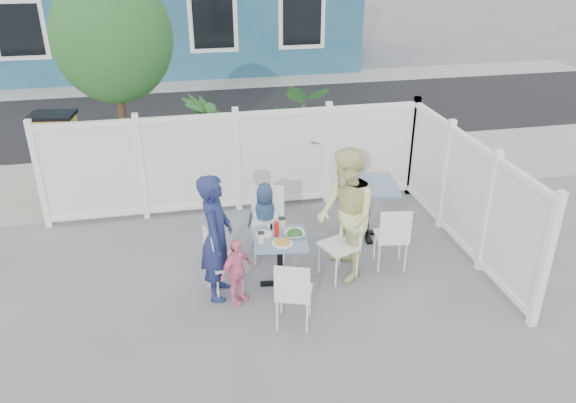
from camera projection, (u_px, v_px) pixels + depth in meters
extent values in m
plane|color=slate|center=(256.00, 295.00, 6.93)|extent=(80.00, 80.00, 0.00)
cube|color=gray|center=(224.00, 175.00, 10.26)|extent=(24.00, 2.60, 0.01)
cube|color=black|center=(209.00, 115.00, 13.52)|extent=(24.00, 5.00, 0.01)
cube|color=gray|center=(200.00, 84.00, 16.24)|extent=(24.00, 1.60, 0.01)
cube|color=black|center=(85.00, 28.00, 15.36)|extent=(1.20, 0.04, 1.40)
cube|color=black|center=(231.00, 23.00, 16.09)|extent=(1.20, 0.04, 1.40)
cube|color=white|center=(237.00, 161.00, 8.69)|extent=(5.80, 0.04, 1.40)
cube|color=white|center=(235.00, 115.00, 8.37)|extent=(5.86, 0.08, 0.08)
cube|color=white|center=(239.00, 205.00, 9.03)|extent=(5.86, 0.08, 0.12)
cube|color=white|center=(465.00, 194.00, 7.64)|extent=(0.04, 3.60, 1.40)
cube|color=white|center=(473.00, 143.00, 7.31)|extent=(0.08, 3.66, 0.08)
cube|color=white|center=(458.00, 242.00, 7.97)|extent=(0.08, 3.66, 0.12)
cylinder|color=#382316|center=(124.00, 127.00, 9.01)|extent=(0.12, 0.12, 2.40)
ellipsoid|color=#1C4F24|center=(112.00, 37.00, 8.39)|extent=(1.80, 1.62, 1.98)
cube|color=gold|center=(59.00, 151.00, 9.66)|extent=(0.72, 0.56, 1.22)
imported|color=#1C4F24|center=(207.00, 147.00, 9.23)|extent=(1.17, 1.17, 1.67)
imported|color=#1C4F24|center=(308.00, 144.00, 9.46)|extent=(1.90, 1.85, 1.60)
cube|color=slate|center=(280.00, 239.00, 6.84)|extent=(0.73, 0.73, 0.04)
cylinder|color=black|center=(280.00, 262.00, 6.99)|extent=(0.07, 0.07, 0.63)
cube|color=black|center=(280.00, 283.00, 7.12)|extent=(0.51, 0.14, 0.04)
cube|color=black|center=(280.00, 283.00, 7.12)|extent=(0.14, 0.51, 0.04)
cube|color=slate|center=(369.00, 186.00, 7.95)|extent=(0.84, 0.84, 0.04)
cylinder|color=black|center=(367.00, 211.00, 8.12)|extent=(0.09, 0.09, 0.74)
cube|color=black|center=(365.00, 233.00, 8.28)|extent=(0.60, 0.15, 0.04)
cube|color=black|center=(365.00, 233.00, 8.28)|extent=(0.15, 0.60, 0.04)
cube|color=white|center=(225.00, 262.00, 6.83)|extent=(0.46, 0.47, 0.04)
cube|color=white|center=(210.00, 248.00, 6.66)|extent=(0.12, 0.39, 0.42)
cylinder|color=white|center=(233.00, 266.00, 7.12)|extent=(0.02, 0.02, 0.42)
cylinder|color=white|center=(243.00, 280.00, 6.85)|extent=(0.02, 0.02, 0.42)
cylinder|color=white|center=(209.00, 272.00, 7.00)|extent=(0.02, 0.02, 0.42)
cylinder|color=white|center=(218.00, 287.00, 6.72)|extent=(0.02, 0.02, 0.42)
cube|color=white|center=(339.00, 246.00, 7.11)|extent=(0.53, 0.54, 0.04)
cube|color=white|center=(351.00, 225.00, 7.09)|extent=(0.18, 0.40, 0.45)
cylinder|color=white|center=(336.00, 271.00, 6.99)|extent=(0.02, 0.02, 0.45)
cylinder|color=white|center=(319.00, 259.00, 7.26)|extent=(0.02, 0.02, 0.45)
cylinder|color=white|center=(357.00, 263.00, 7.16)|extent=(0.02, 0.02, 0.45)
cylinder|color=white|center=(340.00, 251.00, 7.43)|extent=(0.02, 0.02, 0.45)
cube|color=white|center=(268.00, 226.00, 7.53)|extent=(0.50, 0.48, 0.04)
cube|color=white|center=(268.00, 202.00, 7.59)|extent=(0.44, 0.09, 0.47)
cylinder|color=white|center=(283.00, 248.00, 7.49)|extent=(0.03, 0.03, 0.47)
cylinder|color=white|center=(255.00, 249.00, 7.46)|extent=(0.03, 0.03, 0.47)
cylinder|color=white|center=(282.00, 234.00, 7.81)|extent=(0.03, 0.03, 0.47)
cylinder|color=white|center=(255.00, 235.00, 7.79)|extent=(0.03, 0.03, 0.47)
cube|color=white|center=(294.00, 292.00, 6.26)|extent=(0.49, 0.48, 0.04)
cube|color=white|center=(292.00, 284.00, 6.01)|extent=(0.38, 0.16, 0.42)
cylinder|color=white|center=(281.00, 298.00, 6.52)|extent=(0.02, 0.02, 0.42)
cylinder|color=white|center=(310.00, 300.00, 6.48)|extent=(0.02, 0.02, 0.42)
cylinder|color=white|center=(277.00, 315.00, 6.24)|extent=(0.02, 0.02, 0.42)
cylinder|color=white|center=(307.00, 317.00, 6.20)|extent=(0.02, 0.02, 0.42)
cube|color=white|center=(391.00, 237.00, 7.36)|extent=(0.46, 0.45, 0.04)
cube|color=white|center=(396.00, 227.00, 7.09)|extent=(0.40, 0.10, 0.43)
cylinder|color=white|center=(375.00, 245.00, 7.60)|extent=(0.02, 0.02, 0.43)
cylinder|color=white|center=(400.00, 244.00, 7.61)|extent=(0.02, 0.02, 0.43)
cylinder|color=white|center=(379.00, 257.00, 7.30)|extent=(0.02, 0.02, 0.43)
cylinder|color=white|center=(405.00, 257.00, 7.31)|extent=(0.02, 0.02, 0.43)
imported|color=navy|center=(216.00, 237.00, 6.61)|extent=(0.50, 0.65, 1.60)
imported|color=#D1D444|center=(346.00, 215.00, 6.97)|extent=(0.67, 0.85, 1.73)
imported|color=navy|center=(265.00, 217.00, 7.70)|extent=(0.52, 0.37, 1.00)
imported|color=pink|center=(236.00, 271.00, 6.64)|extent=(0.51, 0.47, 0.85)
cylinder|color=white|center=(283.00, 243.00, 6.70)|extent=(0.25, 0.25, 0.02)
cylinder|color=white|center=(264.00, 234.00, 6.89)|extent=(0.20, 0.20, 0.01)
imported|color=white|center=(295.00, 234.00, 6.85)|extent=(0.25, 0.25, 0.06)
cylinder|color=silver|center=(261.00, 238.00, 6.71)|extent=(0.08, 0.08, 0.12)
cylinder|color=silver|center=(282.00, 223.00, 7.02)|extent=(0.09, 0.09, 0.13)
cylinder|color=#BB130B|center=(276.00, 229.00, 6.83)|extent=(0.06, 0.06, 0.18)
cylinder|color=white|center=(269.00, 228.00, 6.99)|extent=(0.03, 0.03, 0.07)
cylinder|color=black|center=(271.00, 226.00, 7.02)|extent=(0.03, 0.03, 0.07)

